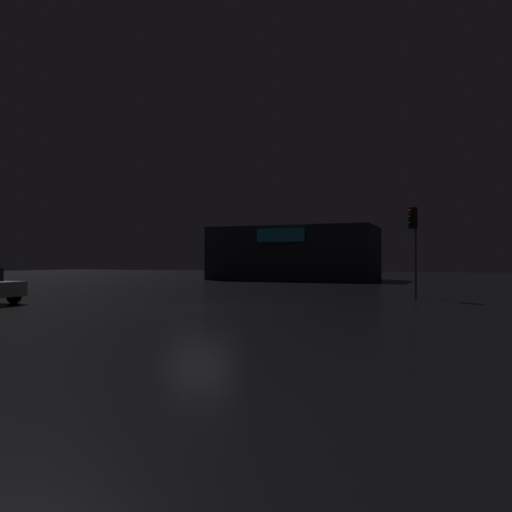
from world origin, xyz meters
The scene contains 3 objects.
ground_plane centered at (0.00, 0.00, 0.00)m, with size 120.00×120.00×0.00m, color black.
store_building centered at (-4.75, 26.69, 2.34)m, with size 14.30×7.66×4.67m.
traffic_signal_opposite centered at (6.86, 7.48, 3.10)m, with size 0.42×0.42×4.10m.
Camera 1 is at (8.59, -15.97, 1.71)m, focal length 34.91 mm.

